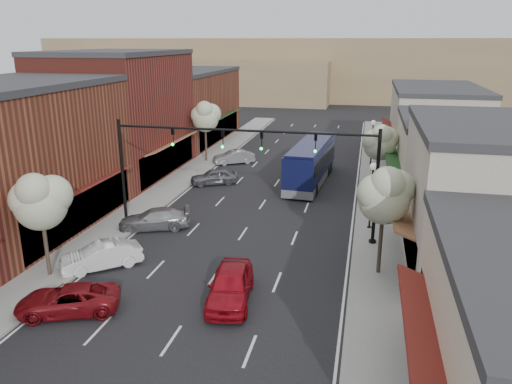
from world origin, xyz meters
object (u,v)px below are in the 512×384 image
Objects in this scene: tree_left_near at (40,200)px; parked_car_e at (234,157)px; tree_right_near at (385,194)px; parked_car_c at (154,219)px; tree_right_far at (380,141)px; lamp_post_far at (372,135)px; tree_left_far at (205,116)px; parked_car_b at (101,256)px; signal_mast_left at (156,158)px; red_hatchback at (230,285)px; coach_bus at (311,162)px; lamp_post_near at (372,185)px; parked_car_a at (68,300)px; parked_car_d at (214,177)px; signal_mast_right at (336,168)px.

tree_left_near reaches higher than parked_car_e.
parked_car_e is (-13.75, 21.92, -3.79)m from tree_right_near.
tree_left_near is 1.25× the size of parked_car_c.
lamp_post_far is at bearing 93.88° from tree_right_far.
parked_car_e is at bearing -170.79° from lamp_post_far.
parked_car_b is (2.05, -24.37, -3.91)m from tree_left_far.
signal_mast_left is 1.72× the size of red_hatchback.
coach_bus is at bearing 62.17° from tree_left_near.
lamp_post_near is at bearing -90.00° from lamp_post_far.
parked_car_a is (2.93, -28.87, -3.98)m from tree_left_far.
red_hatchback is at bearing -102.53° from lamp_post_far.
tree_left_far is (-0.00, 26.00, 0.38)m from tree_left_near.
parked_car_b is at bearing -111.07° from coach_bus.
parked_car_b reaches higher than parked_car_a.
parked_car_c is at bearing 72.39° from tree_left_near.
red_hatchback is 10.82m from parked_car_c.
signal_mast_left is 11.61m from red_hatchback.
parked_car_d is (-12.92, -9.60, -2.33)m from lamp_post_far.
signal_mast_right is 3.69m from lamp_post_near.
tree_right_far is 1.22× the size of lamp_post_far.
parked_car_e is (-13.20, -2.14, -2.34)m from lamp_post_far.
lamp_post_near is 1.00× the size of lamp_post_far.
signal_mast_left is 1.82× the size of parked_car_a.
tree_right_near is at bearing -85.23° from lamp_post_near.
lamp_post_near is at bearing -93.31° from tree_right_far.
parked_car_b is at bearing -128.37° from tree_right_far.
lamp_post_far is 1.12× the size of parked_car_d.
red_hatchback is at bearing -116.30° from signal_mast_right.
tree_right_near is 20.12m from parked_car_d.
tree_right_far is 1.37× the size of parked_car_d.
red_hatchback is 1.13× the size of parked_car_b.
parked_car_c is 1.15× the size of parked_car_d.
lamp_post_near is (16.05, -15.44, -1.60)m from tree_left_far.
parked_car_b is at bearing -31.03° from parked_car_d.
tree_left_far is at bearing 127.71° from signal_mast_right.
tree_right_far is 26.86m from parked_car_a.
lamp_post_near is 20.39m from parked_car_e.
parked_car_d is at bearing -67.44° from tree_left_far.
parked_car_d is (3.13, -7.54, -3.93)m from tree_left_far.
tree_right_near is 1.10× the size of tree_right_far.
parked_car_e is at bearing 154.78° from parked_car_d.
signal_mast_right reaches higher than red_hatchback.
lamp_post_near reaches higher than parked_car_d.
tree_left_near is (-16.60, -4.00, -0.23)m from tree_right_near.
lamp_post_far reaches higher than parked_car_c.
parked_car_c is at bearing 161.25° from parked_car_a.
tree_left_near is at bearing -166.45° from tree_right_near.
parked_car_d is (-10.74, 10.41, -3.95)m from signal_mast_right.
red_hatchback reaches higher than parked_car_a.
tree_right_far is 17.66m from tree_left_far.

